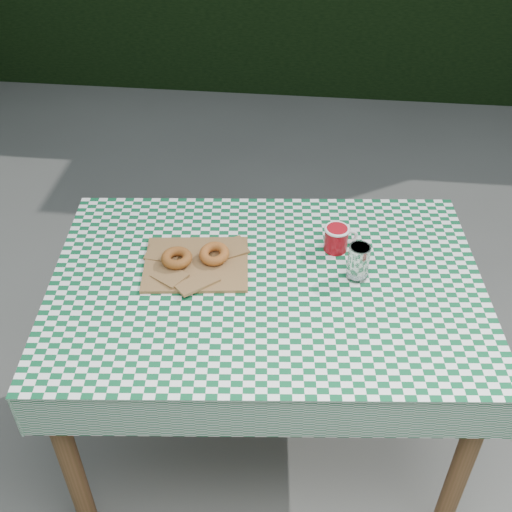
{
  "coord_description": "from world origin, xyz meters",
  "views": [
    {
      "loc": [
        0.11,
        -1.33,
        2.01
      ],
      "look_at": [
        -0.04,
        0.13,
        0.79
      ],
      "focal_mm": 44.72,
      "sensor_mm": 36.0,
      "label": 1
    }
  ],
  "objects_px": {
    "paper_bag": "(196,263)",
    "coffee_mug": "(336,239)",
    "table": "(265,367)",
    "drinking_glass": "(358,262)"
  },
  "relations": [
    {
      "from": "table",
      "to": "coffee_mug",
      "type": "bearing_deg",
      "value": 35.88
    },
    {
      "from": "table",
      "to": "coffee_mug",
      "type": "xyz_separation_m",
      "value": [
        0.2,
        0.18,
        0.42
      ]
    },
    {
      "from": "table",
      "to": "paper_bag",
      "type": "relative_size",
      "value": 4.02
    },
    {
      "from": "paper_bag",
      "to": "coffee_mug",
      "type": "xyz_separation_m",
      "value": [
        0.42,
        0.12,
        0.03
      ]
    },
    {
      "from": "paper_bag",
      "to": "drinking_glass",
      "type": "distance_m",
      "value": 0.48
    },
    {
      "from": "table",
      "to": "drinking_glass",
      "type": "xyz_separation_m",
      "value": [
        0.26,
        0.05,
        0.44
      ]
    },
    {
      "from": "table",
      "to": "coffee_mug",
      "type": "relative_size",
      "value": 8.63
    },
    {
      "from": "table",
      "to": "paper_bag",
      "type": "bearing_deg",
      "value": 160.98
    },
    {
      "from": "table",
      "to": "paper_bag",
      "type": "xyz_separation_m",
      "value": [
        -0.22,
        0.05,
        0.39
      ]
    },
    {
      "from": "table",
      "to": "coffee_mug",
      "type": "height_order",
      "value": "coffee_mug"
    }
  ]
}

